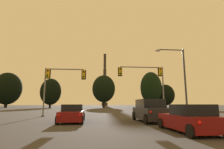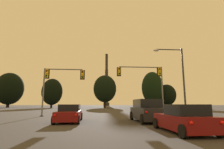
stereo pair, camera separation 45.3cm
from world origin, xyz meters
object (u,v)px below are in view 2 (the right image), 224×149
at_px(traffic_light_overhead_right, 147,77).
at_px(street_lamp, 178,73).
at_px(suv_right_lane_front, 147,111).
at_px(sedan_left_lane_front, 69,114).
at_px(traffic_light_overhead_left, 58,79).
at_px(hatchback_right_lane_second, 183,119).
at_px(smokestack, 107,85).

xyz_separation_m(traffic_light_overhead_right, street_lamp, (2.38, -4.16, -0.16)).
xyz_separation_m(suv_right_lane_front, sedan_left_lane_front, (-6.51, 0.45, -0.23)).
xyz_separation_m(traffic_light_overhead_left, traffic_light_overhead_right, (11.66, 0.79, 0.51)).
distance_m(suv_right_lane_front, sedan_left_lane_front, 6.53).
bearing_deg(suv_right_lane_front, traffic_light_overhead_left, 140.56).
xyz_separation_m(hatchback_right_lane_second, traffic_light_overhead_left, (-9.55, 13.02, 3.84)).
relative_size(suv_right_lane_front, smokestack, 0.10).
bearing_deg(traffic_light_overhead_right, smokestack, 89.55).
xyz_separation_m(hatchback_right_lane_second, street_lamp, (4.50, 9.65, 4.19)).
xyz_separation_m(hatchback_right_lane_second, sedan_left_lane_front, (-6.83, 6.12, 0.00)).
relative_size(street_lamp, smokestack, 0.15).
distance_m(suv_right_lane_front, hatchback_right_lane_second, 5.69).
bearing_deg(traffic_light_overhead_right, street_lamp, -60.23).
height_order(traffic_light_overhead_left, traffic_light_overhead_right, traffic_light_overhead_right).
distance_m(suv_right_lane_front, smokestack, 156.40).
bearing_deg(street_lamp, smokestack, 90.47).
relative_size(hatchback_right_lane_second, traffic_light_overhead_left, 0.70).
bearing_deg(traffic_light_overhead_left, hatchback_right_lane_second, -53.74).
bearing_deg(sedan_left_lane_front, traffic_light_overhead_left, 109.19).
relative_size(traffic_light_overhead_right, smokestack, 0.13).
xyz_separation_m(suv_right_lane_front, street_lamp, (4.82, 3.97, 3.96)).
xyz_separation_m(suv_right_lane_front, traffic_light_overhead_left, (-9.22, 7.34, 3.61)).
bearing_deg(street_lamp, traffic_light_overhead_left, 166.51).
xyz_separation_m(hatchback_right_lane_second, traffic_light_overhead_right, (2.12, 13.81, 4.35)).
distance_m(sedan_left_lane_front, smokestack, 156.27).
bearing_deg(traffic_light_overhead_right, suv_right_lane_front, -106.71).
relative_size(sedan_left_lane_front, traffic_light_overhead_left, 0.81).
height_order(traffic_light_overhead_right, smokestack, smokestack).
distance_m(traffic_light_overhead_left, street_lamp, 14.45).
distance_m(hatchback_right_lane_second, traffic_light_overhead_right, 14.63).
relative_size(traffic_light_overhead_right, street_lamp, 0.84).
bearing_deg(sedan_left_lane_front, smokestack, 83.97).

